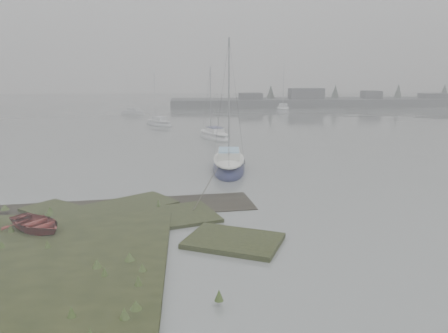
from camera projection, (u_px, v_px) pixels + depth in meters
ground at (199, 132)px, 46.40m from camera, size 160.00×160.00×0.00m
far_shoreline at (341, 101)px, 79.44m from camera, size 60.00×8.00×4.15m
sailboat_main at (229, 166)px, 28.94m from camera, size 2.76×6.72×9.25m
sailboat_white at (214, 136)px, 42.04m from camera, size 3.66×5.46×7.35m
sailboat_far_a at (159, 124)px, 52.12m from camera, size 4.16×4.77×6.78m
sailboat_far_b at (283, 111)px, 68.01m from camera, size 3.18×6.38×8.61m
sailboat_far_c at (132, 113)px, 64.96m from camera, size 4.43×3.43×6.09m
dinghy at (36, 223)px, 17.48m from camera, size 3.40×3.32×0.58m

